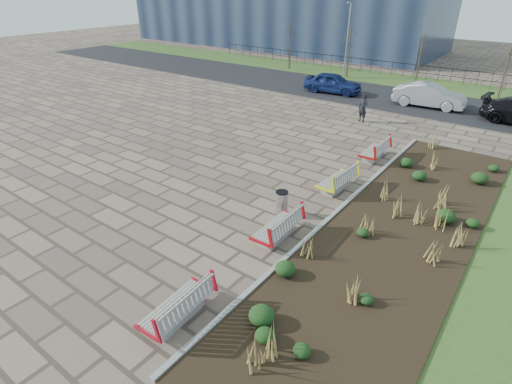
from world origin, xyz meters
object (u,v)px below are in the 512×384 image
Objects in this scene: bench_a at (176,304)px; bench_d at (374,149)px; bench_b at (277,225)px; bench_c at (337,178)px; car_blue at (333,83)px; pedestrian at (363,108)px; car_silver at (429,95)px; lamp_west at (347,42)px; litter_bin at (282,204)px.

bench_d is (0.00, 12.86, 0.00)m from bench_a.
bench_b is at bearing 86.56° from bench_a.
car_blue is at bearing 121.58° from bench_c.
pedestrian is at bearing -144.79° from car_blue.
bench_d is at bearing -44.75° from pedestrian.
lamp_west is at bearing 56.28° from car_silver.
car_silver is (-0.49, 14.69, 0.28)m from bench_c.
bench_c is 21.61m from lamp_west.
car_silver is at bearing -29.39° from lamp_west.
lamp_west is at bearing 104.16° from bench_a.
bench_c is 3.96m from bench_d.
bench_b is 0.45× the size of car_silver.
pedestrian reaches higher than car_silver.
lamp_west is (-9.00, 15.52, 2.54)m from bench_d.
car_blue is at bearing 104.39° from bench_a.
bench_d is 2.23× the size of litter_bin.
lamp_west is at bearing 110.25° from litter_bin.
lamp_west is (-8.31, 22.51, 2.57)m from litter_bin.
bench_b is 19.09m from car_silver.
car_blue is at bearing 111.34° from litter_bin.
bench_c is 2.23× the size of litter_bin.
car_blue is (-7.45, 23.17, 0.25)m from bench_a.
bench_b is at bearing -86.00° from bench_c.
litter_bin is 12.24m from pedestrian.
lamp_west is at bearing 119.32° from bench_d.
litter_bin is at bearing 115.42° from bench_b.
bench_a is 0.45× the size of car_silver.
bench_c is 1.22× the size of pedestrian.
car_silver reaches higher than bench_c.
car_blue reaches higher than bench_c.
bench_d is 10.74m from car_silver.
bench_a is 4.51m from bench_b.
bench_c is at bearing 86.56° from bench_a.
bench_c is at bearing -65.21° from lamp_west.
litter_bin is at bearing -98.92° from bench_c.
bench_a is at bearing 176.85° from car_silver.
bench_a and bench_c have the same top height.
pedestrian reaches higher than bench_c.
car_silver is (2.30, 5.67, -0.08)m from pedestrian.
bench_a is 0.49× the size of car_blue.
bench_d is at bearing 86.56° from bench_a.
car_silver is at bearing 84.29° from pedestrian.
litter_bin is at bearing 93.31° from bench_a.
litter_bin is at bearing -69.75° from lamp_west.
bench_a is 2.23× the size of litter_bin.
bench_c is at bearing -56.44° from pedestrian.
lamp_west reaches higher than bench_c.
car_blue is at bearing 89.13° from car_silver.
bench_c is 0.49× the size of car_blue.
pedestrian reaches higher than car_blue.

